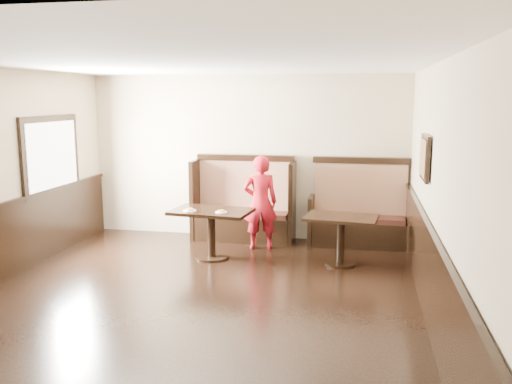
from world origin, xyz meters
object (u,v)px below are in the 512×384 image
(table_neighbor, at_px, (341,228))
(child, at_px, (260,202))
(booth_main, at_px, (244,209))
(table_main, at_px, (211,221))
(booth_neighbor, at_px, (359,216))

(table_neighbor, relative_size, child, 0.73)
(booth_main, xyz_separation_m, table_neighbor, (1.69, -1.12, 0.01))
(table_main, relative_size, child, 0.82)
(table_neighbor, bearing_deg, table_main, -170.17)
(table_main, xyz_separation_m, table_neighbor, (1.93, 0.08, -0.04))
(table_main, bearing_deg, child, 53.93)
(booth_neighbor, bearing_deg, table_main, -151.22)
(booth_neighbor, relative_size, table_neighbor, 1.49)
(child, bearing_deg, booth_neighbor, -177.20)
(booth_neighbor, relative_size, table_main, 1.32)
(table_main, relative_size, table_neighbor, 1.13)
(booth_neighbor, height_order, table_neighbor, booth_neighbor)
(booth_main, bearing_deg, child, -53.65)
(table_neighbor, xyz_separation_m, child, (-1.31, 0.60, 0.22))
(booth_neighbor, distance_m, child, 1.67)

